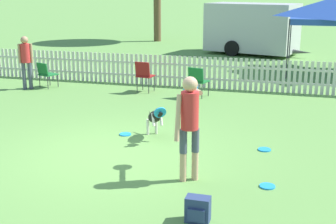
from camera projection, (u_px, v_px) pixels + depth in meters
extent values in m
plane|color=#5B8C42|center=(114.00, 154.00, 8.66)|extent=(240.00, 240.00, 0.00)
cylinder|color=tan|center=(183.00, 167.00, 7.43)|extent=(0.11, 0.11, 0.47)
cylinder|color=#474C5B|center=(183.00, 141.00, 7.31)|extent=(0.12, 0.12, 0.39)
cylinder|color=tan|center=(195.00, 166.00, 7.48)|extent=(0.11, 0.11, 0.47)
cylinder|color=#474C5B|center=(195.00, 140.00, 7.37)|extent=(0.12, 0.12, 0.39)
cylinder|color=red|center=(190.00, 111.00, 7.21)|extent=(0.38, 0.38, 0.59)
sphere|color=tan|center=(190.00, 84.00, 7.10)|extent=(0.24, 0.24, 0.24)
cylinder|color=tan|center=(178.00, 118.00, 7.13)|extent=(0.08, 0.21, 0.72)
cylinder|color=tan|center=(195.00, 90.00, 7.53)|extent=(0.38, 0.69, 0.14)
cylinder|color=#1E8CD8|center=(190.00, 90.00, 7.89)|extent=(0.24, 0.24, 0.02)
cylinder|color=#1E8CD8|center=(191.00, 88.00, 7.89)|extent=(0.24, 0.24, 0.02)
cylinder|color=#1E8CD8|center=(191.00, 87.00, 7.88)|extent=(0.24, 0.24, 0.02)
cylinder|color=#1E8CD8|center=(191.00, 85.00, 7.87)|extent=(0.24, 0.24, 0.02)
ellipsoid|color=black|center=(155.00, 117.00, 9.47)|extent=(0.54, 0.66, 0.45)
ellipsoid|color=silver|center=(155.00, 119.00, 9.49)|extent=(0.29, 0.35, 0.21)
sphere|color=black|center=(159.00, 113.00, 9.11)|extent=(0.16, 0.16, 0.16)
cone|color=black|center=(160.00, 113.00, 9.03)|extent=(0.14, 0.16, 0.13)
cylinder|color=#1E8CD8|center=(160.00, 113.00, 9.03)|extent=(0.27, 0.23, 0.23)
cone|color=black|center=(161.00, 110.00, 9.13)|extent=(0.05, 0.05, 0.07)
cone|color=black|center=(156.00, 110.00, 9.10)|extent=(0.05, 0.05, 0.07)
cylinder|color=silver|center=(156.00, 126.00, 9.81)|extent=(0.06, 0.06, 0.33)
cylinder|color=silver|center=(148.00, 127.00, 9.77)|extent=(0.06, 0.06, 0.33)
cylinder|color=silver|center=(161.00, 119.00, 9.33)|extent=(0.13, 0.16, 0.26)
cylinder|color=silver|center=(153.00, 120.00, 9.29)|extent=(0.13, 0.16, 0.26)
cone|color=black|center=(150.00, 115.00, 9.87)|extent=(0.19, 0.27, 0.19)
cylinder|color=#1E8CD8|center=(125.00, 134.00, 9.78)|extent=(0.24, 0.24, 0.02)
cylinder|color=#1E8CD8|center=(267.00, 186.00, 7.26)|extent=(0.24, 0.24, 0.02)
cylinder|color=#1E8CD8|center=(264.00, 150.00, 8.87)|extent=(0.24, 0.24, 0.02)
cube|color=navy|center=(198.00, 209.00, 6.17)|extent=(0.32, 0.20, 0.35)
cube|color=navy|center=(196.00, 216.00, 6.06)|extent=(0.23, 0.04, 0.17)
cube|color=beige|center=(189.00, 78.00, 14.29)|extent=(16.91, 0.04, 0.06)
cube|color=beige|center=(190.00, 65.00, 14.19)|extent=(16.91, 0.04, 0.06)
cube|color=beige|center=(0.00, 62.00, 15.98)|extent=(0.09, 0.02, 0.95)
cube|color=beige|center=(4.00, 63.00, 15.94)|extent=(0.09, 0.02, 0.95)
cube|color=beige|center=(8.00, 63.00, 15.90)|extent=(0.09, 0.02, 0.95)
cube|color=beige|center=(11.00, 63.00, 15.86)|extent=(0.09, 0.02, 0.95)
cube|color=beige|center=(15.00, 63.00, 15.82)|extent=(0.09, 0.02, 0.95)
cube|color=beige|center=(20.00, 63.00, 15.78)|extent=(0.09, 0.02, 0.95)
cube|color=beige|center=(24.00, 64.00, 15.74)|extent=(0.09, 0.02, 0.95)
cube|color=beige|center=(28.00, 64.00, 15.70)|extent=(0.09, 0.02, 0.95)
cube|color=beige|center=(32.00, 64.00, 15.66)|extent=(0.09, 0.02, 0.95)
cube|color=beige|center=(36.00, 64.00, 15.62)|extent=(0.09, 0.02, 0.95)
cube|color=beige|center=(40.00, 64.00, 15.57)|extent=(0.09, 0.02, 0.95)
cube|color=beige|center=(44.00, 65.00, 15.53)|extent=(0.09, 0.02, 0.95)
cube|color=beige|center=(48.00, 65.00, 15.49)|extent=(0.09, 0.02, 0.95)
cube|color=beige|center=(53.00, 65.00, 15.45)|extent=(0.09, 0.02, 0.95)
cube|color=beige|center=(57.00, 65.00, 15.41)|extent=(0.09, 0.02, 0.95)
cube|color=beige|center=(61.00, 65.00, 15.37)|extent=(0.09, 0.02, 0.95)
cube|color=beige|center=(65.00, 66.00, 15.33)|extent=(0.09, 0.02, 0.95)
cube|color=beige|center=(70.00, 66.00, 15.29)|extent=(0.09, 0.02, 0.95)
cube|color=beige|center=(74.00, 66.00, 15.25)|extent=(0.09, 0.02, 0.95)
cube|color=beige|center=(78.00, 66.00, 15.21)|extent=(0.09, 0.02, 0.95)
cube|color=beige|center=(83.00, 66.00, 15.17)|extent=(0.09, 0.02, 0.95)
cube|color=beige|center=(87.00, 67.00, 15.13)|extent=(0.09, 0.02, 0.95)
cube|color=beige|center=(91.00, 67.00, 15.09)|extent=(0.09, 0.02, 0.95)
cube|color=beige|center=(96.00, 67.00, 15.05)|extent=(0.09, 0.02, 0.95)
cube|color=beige|center=(100.00, 67.00, 15.01)|extent=(0.09, 0.02, 0.95)
cube|color=beige|center=(105.00, 68.00, 14.97)|extent=(0.09, 0.02, 0.95)
cube|color=beige|center=(109.00, 68.00, 14.93)|extent=(0.09, 0.02, 0.95)
cube|color=beige|center=(114.00, 68.00, 14.89)|extent=(0.09, 0.02, 0.95)
cube|color=beige|center=(118.00, 68.00, 14.85)|extent=(0.09, 0.02, 0.95)
cube|color=beige|center=(123.00, 68.00, 14.81)|extent=(0.09, 0.02, 0.95)
cube|color=beige|center=(127.00, 69.00, 14.77)|extent=(0.09, 0.02, 0.95)
cube|color=beige|center=(132.00, 69.00, 14.73)|extent=(0.09, 0.02, 0.95)
cube|color=beige|center=(137.00, 69.00, 14.69)|extent=(0.09, 0.02, 0.95)
cube|color=beige|center=(141.00, 69.00, 14.65)|extent=(0.09, 0.02, 0.95)
cube|color=beige|center=(146.00, 70.00, 14.60)|extent=(0.09, 0.02, 0.95)
cube|color=beige|center=(151.00, 70.00, 14.56)|extent=(0.09, 0.02, 0.95)
cube|color=beige|center=(156.00, 70.00, 14.52)|extent=(0.09, 0.02, 0.95)
cube|color=beige|center=(160.00, 70.00, 14.48)|extent=(0.09, 0.02, 0.95)
cube|color=beige|center=(165.00, 71.00, 14.44)|extent=(0.09, 0.02, 0.95)
cube|color=beige|center=(170.00, 71.00, 14.40)|extent=(0.09, 0.02, 0.95)
cube|color=beige|center=(175.00, 71.00, 14.36)|extent=(0.09, 0.02, 0.95)
cube|color=beige|center=(180.00, 71.00, 14.32)|extent=(0.09, 0.02, 0.95)
cube|color=beige|center=(185.00, 72.00, 14.28)|extent=(0.09, 0.02, 0.95)
cube|color=beige|center=(190.00, 72.00, 14.24)|extent=(0.09, 0.02, 0.95)
cube|color=beige|center=(195.00, 72.00, 14.20)|extent=(0.09, 0.02, 0.95)
cube|color=beige|center=(200.00, 72.00, 14.16)|extent=(0.09, 0.02, 0.95)
cube|color=beige|center=(205.00, 73.00, 14.12)|extent=(0.09, 0.02, 0.95)
cube|color=beige|center=(210.00, 73.00, 14.08)|extent=(0.09, 0.02, 0.95)
cube|color=beige|center=(215.00, 73.00, 14.04)|extent=(0.09, 0.02, 0.95)
cube|color=beige|center=(220.00, 73.00, 14.00)|extent=(0.09, 0.02, 0.95)
cube|color=beige|center=(225.00, 74.00, 13.96)|extent=(0.09, 0.02, 0.95)
cube|color=beige|center=(230.00, 74.00, 13.92)|extent=(0.09, 0.02, 0.95)
cube|color=beige|center=(235.00, 74.00, 13.88)|extent=(0.09, 0.02, 0.95)
cube|color=beige|center=(241.00, 74.00, 13.84)|extent=(0.09, 0.02, 0.95)
cube|color=beige|center=(246.00, 75.00, 13.80)|extent=(0.09, 0.02, 0.95)
cube|color=beige|center=(251.00, 75.00, 13.76)|extent=(0.09, 0.02, 0.95)
cube|color=beige|center=(256.00, 75.00, 13.72)|extent=(0.09, 0.02, 0.95)
cube|color=beige|center=(262.00, 75.00, 13.68)|extent=(0.09, 0.02, 0.95)
cube|color=beige|center=(267.00, 76.00, 13.63)|extent=(0.09, 0.02, 0.95)
cube|color=beige|center=(273.00, 76.00, 13.59)|extent=(0.09, 0.02, 0.95)
cube|color=beige|center=(278.00, 76.00, 13.55)|extent=(0.09, 0.02, 0.95)
cube|color=beige|center=(284.00, 76.00, 13.51)|extent=(0.09, 0.02, 0.95)
cube|color=beige|center=(289.00, 77.00, 13.47)|extent=(0.09, 0.02, 0.95)
cube|color=beige|center=(295.00, 77.00, 13.43)|extent=(0.09, 0.02, 0.95)
cube|color=beige|center=(300.00, 77.00, 13.39)|extent=(0.09, 0.02, 0.95)
cube|color=beige|center=(306.00, 78.00, 13.35)|extent=(0.09, 0.02, 0.95)
cube|color=beige|center=(312.00, 78.00, 13.31)|extent=(0.09, 0.02, 0.95)
cube|color=beige|center=(317.00, 78.00, 13.27)|extent=(0.09, 0.02, 0.95)
cube|color=beige|center=(323.00, 78.00, 13.23)|extent=(0.09, 0.02, 0.95)
cube|color=beige|center=(329.00, 79.00, 13.19)|extent=(0.09, 0.02, 0.95)
cube|color=beige|center=(334.00, 79.00, 13.15)|extent=(0.09, 0.02, 0.95)
cylinder|color=#333338|center=(58.00, 81.00, 14.31)|extent=(0.02, 0.02, 0.40)
cylinder|color=#333338|center=(50.00, 79.00, 14.53)|extent=(0.02, 0.02, 0.40)
cylinder|color=#333338|center=(48.00, 83.00, 14.01)|extent=(0.02, 0.02, 0.40)
cylinder|color=#333338|center=(40.00, 81.00, 14.24)|extent=(0.02, 0.02, 0.40)
cube|color=#19662D|center=(48.00, 74.00, 14.22)|extent=(0.59, 0.59, 0.03)
cube|color=#19662D|center=(42.00, 69.00, 14.02)|extent=(0.45, 0.24, 0.38)
cylinder|color=#333338|center=(154.00, 83.00, 13.79)|extent=(0.02, 0.02, 0.47)
cylinder|color=#333338|center=(143.00, 82.00, 13.93)|extent=(0.02, 0.02, 0.47)
cylinder|color=#333338|center=(149.00, 86.00, 13.45)|extent=(0.02, 0.02, 0.47)
cylinder|color=#333338|center=(137.00, 85.00, 13.59)|extent=(0.02, 0.02, 0.47)
cube|color=maroon|center=(146.00, 76.00, 13.63)|extent=(0.50, 0.50, 0.03)
cube|color=maroon|center=(142.00, 70.00, 13.39)|extent=(0.45, 0.15, 0.44)
cylinder|color=#333338|center=(208.00, 88.00, 13.14)|extent=(0.02, 0.02, 0.44)
cylinder|color=#333338|center=(196.00, 87.00, 13.34)|extent=(0.02, 0.02, 0.44)
cylinder|color=#333338|center=(202.00, 91.00, 12.82)|extent=(0.02, 0.02, 0.44)
cylinder|color=#333338|center=(190.00, 89.00, 13.02)|extent=(0.02, 0.02, 0.44)
cube|color=#19662D|center=(199.00, 81.00, 13.02)|extent=(0.57, 0.57, 0.03)
cube|color=#19662D|center=(196.00, 75.00, 12.80)|extent=(0.46, 0.21, 0.42)
cylinder|color=#333338|center=(288.00, 49.00, 15.44)|extent=(0.04, 0.04, 1.96)
cylinder|color=#333338|center=(290.00, 39.00, 18.39)|extent=(0.04, 0.04, 1.96)
cylinder|color=#474C5B|center=(30.00, 76.00, 14.00)|extent=(0.11, 0.11, 0.81)
cylinder|color=#474C5B|center=(24.00, 76.00, 13.96)|extent=(0.11, 0.11, 0.81)
cylinder|color=red|center=(25.00, 53.00, 13.80)|extent=(0.27, 0.27, 0.56)
sphere|color=tan|center=(24.00, 40.00, 13.70)|extent=(0.22, 0.22, 0.22)
cylinder|color=tan|center=(31.00, 53.00, 13.84)|extent=(0.08, 0.08, 0.57)
cylinder|color=tan|center=(19.00, 54.00, 13.77)|extent=(0.08, 0.08, 0.57)
cube|color=#B7B7B7|center=(252.00, 27.00, 20.90)|extent=(4.27, 3.01, 2.10)
cone|color=#3F3F42|center=(302.00, 52.00, 19.98)|extent=(0.82, 0.41, 0.20)
cylinder|color=black|center=(250.00, 44.00, 22.21)|extent=(0.70, 0.36, 0.68)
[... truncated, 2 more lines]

